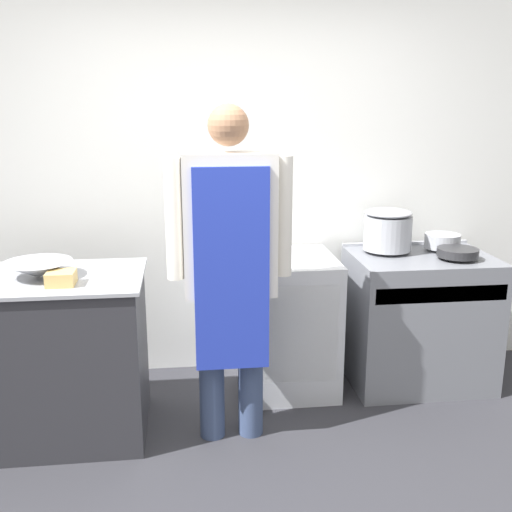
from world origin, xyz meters
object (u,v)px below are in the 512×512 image
object	(u,v)px
saute_pan	(458,252)
sauce_pot	(442,241)
stove	(418,319)
stock_pot	(388,229)
plastic_tub	(61,278)
person_cook	(230,256)
fridge_unit	(288,323)
mixing_bowl	(38,269)

from	to	relation	value
saute_pan	sauce_pot	world-z (taller)	sauce_pot
stove	stock_pot	bearing A→B (deg)	149.77
stove	saute_pan	bearing A→B (deg)	-32.73
plastic_tub	stove	bearing A→B (deg)	14.59
stove	person_cook	xyz separation A→B (m)	(-1.30, -0.55, 0.62)
stock_pot	sauce_pot	bearing A→B (deg)	0.00
person_cook	stock_pot	bearing A→B (deg)	31.40
person_cook	saute_pan	xyz separation A→B (m)	(1.48, 0.44, -0.13)
plastic_tub	stock_pot	size ratio (longest dim) A/B	0.45
fridge_unit	sauce_pot	world-z (taller)	sauce_pot
fridge_unit	mixing_bowl	world-z (taller)	mixing_bowl
stove	mixing_bowl	world-z (taller)	mixing_bowl
stock_pot	sauce_pot	distance (m)	0.40
stock_pot	mixing_bowl	bearing A→B (deg)	-166.21
saute_pan	sauce_pot	xyz separation A→B (m)	(0.00, 0.23, 0.02)
fridge_unit	mixing_bowl	bearing A→B (deg)	-163.40
stove	stock_pot	distance (m)	0.64
stove	sauce_pot	bearing A→B (deg)	33.25
person_cook	fridge_unit	bearing A→B (deg)	54.07
plastic_tub	fridge_unit	bearing A→B (deg)	24.70
stove	saute_pan	distance (m)	0.53
person_cook	mixing_bowl	distance (m)	1.04
stove	person_cook	bearing A→B (deg)	-157.03
plastic_tub	sauce_pot	xyz separation A→B (m)	(2.36, 0.68, -0.03)
person_cook	mixing_bowl	size ratio (longest dim) A/B	4.99
plastic_tub	saute_pan	world-z (taller)	plastic_tub
saute_pan	mixing_bowl	bearing A→B (deg)	-173.50
person_cook	mixing_bowl	bearing A→B (deg)	171.69
fridge_unit	plastic_tub	size ratio (longest dim) A/B	6.26
fridge_unit	stock_pot	bearing A→B (deg)	7.56
mixing_bowl	plastic_tub	world-z (taller)	mixing_bowl
fridge_unit	saute_pan	world-z (taller)	saute_pan
fridge_unit	person_cook	xyz separation A→B (m)	(-0.42, -0.58, 0.61)
saute_pan	sauce_pot	bearing A→B (deg)	90.00
person_cook	plastic_tub	bearing A→B (deg)	-179.04
stove	plastic_tub	distance (m)	2.31
sauce_pot	stove	bearing A→B (deg)	-146.75
mixing_bowl	saute_pan	world-z (taller)	mixing_bowl
fridge_unit	mixing_bowl	xyz separation A→B (m)	(-1.44, -0.43, 0.53)
fridge_unit	stock_pot	world-z (taller)	stock_pot
plastic_tub	sauce_pot	size ratio (longest dim) A/B	0.60
stove	fridge_unit	size ratio (longest dim) A/B	1.02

